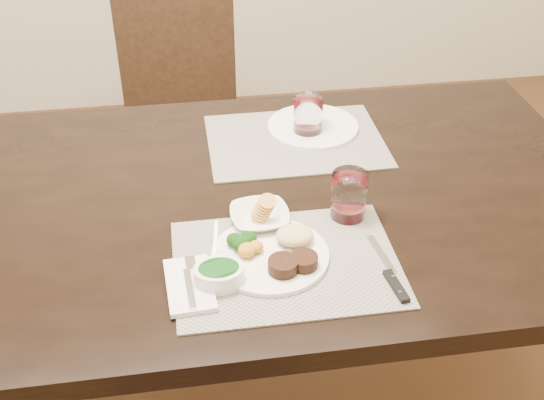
{
  "coord_description": "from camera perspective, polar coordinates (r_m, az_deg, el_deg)",
  "views": [
    {
      "loc": [
        -0.01,
        -1.3,
        1.67
      ],
      "look_at": [
        0.17,
        -0.12,
        0.82
      ],
      "focal_mm": 45.0,
      "sensor_mm": 36.0,
      "label": 1
    }
  ],
  "objects": [
    {
      "name": "placemat_near",
      "position": [
        1.41,
        1.19,
        -5.29
      ],
      "size": [
        0.46,
        0.34,
        0.0
      ],
      "primitive_type": "cube",
      "color": "gray",
      "rests_on": "dining_table"
    },
    {
      "name": "cracker_bowl",
      "position": [
        1.5,
        -1.04,
        -1.41
      ],
      "size": [
        0.14,
        0.14,
        0.06
      ],
      "rotation": [
        0.0,
        0.0,
        0.05
      ],
      "color": "silver",
      "rests_on": "placemat_near"
    },
    {
      "name": "dinner_plate",
      "position": [
        1.41,
        0.32,
        -4.41
      ],
      "size": [
        0.25,
        0.25,
        0.04
      ],
      "rotation": [
        0.0,
        0.0,
        -0.11
      ],
      "color": "silver",
      "rests_on": "placemat_near"
    },
    {
      "name": "far_plate",
      "position": [
        1.87,
        3.44,
        6.17
      ],
      "size": [
        0.25,
        0.25,
        0.01
      ],
      "primitive_type": "cylinder",
      "color": "silver",
      "rests_on": "placemat_far"
    },
    {
      "name": "napkin_fork",
      "position": [
        1.36,
        -6.91,
        -7.05
      ],
      "size": [
        0.1,
        0.17,
        0.02
      ],
      "rotation": [
        0.0,
        0.0,
        0.06
      ],
      "color": "silver",
      "rests_on": "placemat_near"
    },
    {
      "name": "wine_glass_near",
      "position": [
        1.51,
        6.44,
        0.22
      ],
      "size": [
        0.08,
        0.08,
        0.11
      ],
      "rotation": [
        0.0,
        0.0,
        0.33
      ],
      "color": "silver",
      "rests_on": "placemat_near"
    },
    {
      "name": "dining_table",
      "position": [
        1.64,
        -6.55,
        -2.39
      ],
      "size": [
        2.0,
        1.0,
        0.75
      ],
      "color": "black",
      "rests_on": "ground"
    },
    {
      "name": "sauce_ramekin",
      "position": [
        1.35,
        -4.45,
        -6.2
      ],
      "size": [
        0.1,
        0.15,
        0.08
      ],
      "rotation": [
        0.0,
        0.0,
        -0.19
      ],
      "color": "silver",
      "rests_on": "placemat_near"
    },
    {
      "name": "placemat_far",
      "position": [
        1.81,
        1.97,
        4.97
      ],
      "size": [
        0.46,
        0.34,
        0.0
      ],
      "primitive_type": "cube",
      "color": "gray",
      "rests_on": "dining_table"
    },
    {
      "name": "wine_glass_far",
      "position": [
        1.82,
        3.03,
        6.87
      ],
      "size": [
        0.08,
        0.08,
        0.11
      ],
      "rotation": [
        0.0,
        0.0,
        0.33
      ],
      "color": "silver",
      "rests_on": "placemat_far"
    },
    {
      "name": "chair_far",
      "position": [
        2.52,
        -7.56,
        7.54
      ],
      "size": [
        0.42,
        0.42,
        0.9
      ],
      "color": "black",
      "rests_on": "ground"
    },
    {
      "name": "steak_knife",
      "position": [
        1.38,
        10.04,
        -6.44
      ],
      "size": [
        0.03,
        0.21,
        0.01
      ],
      "rotation": [
        0.0,
        0.0,
        0.13
      ],
      "color": "white",
      "rests_on": "placemat_near"
    }
  ]
}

